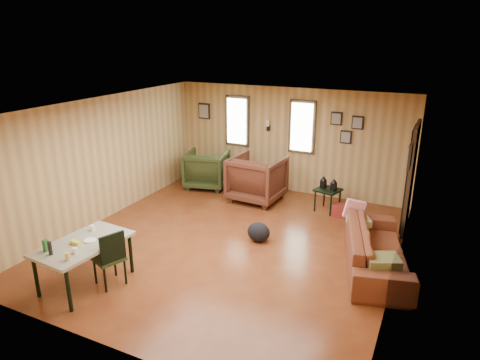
% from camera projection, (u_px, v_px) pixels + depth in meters
% --- Properties ---
extents(room, '(5.54, 6.04, 2.44)m').
position_uv_depth(room, '(246.00, 175.00, 7.35)').
color(room, brown).
rests_on(room, ground).
extents(sofa, '(1.18, 2.29, 0.86)m').
position_uv_depth(sofa, '(377.00, 243.00, 6.64)').
color(sofa, brown).
rests_on(sofa, ground).
extents(recliner_brown, '(1.13, 1.06, 1.10)m').
position_uv_depth(recliner_brown, '(257.00, 176.00, 9.36)').
color(recliner_brown, '#4C2316').
rests_on(recliner_brown, ground).
extents(recliner_green, '(1.12, 1.07, 0.96)m').
position_uv_depth(recliner_green, '(207.00, 168.00, 10.20)').
color(recliner_green, '#283216').
rests_on(recliner_green, ground).
extents(end_table, '(0.66, 0.62, 0.73)m').
position_uv_depth(end_table, '(220.00, 169.00, 10.35)').
color(end_table, black).
rests_on(end_table, ground).
extents(side_table, '(0.57, 0.57, 0.74)m').
position_uv_depth(side_table, '(328.00, 188.00, 8.79)').
color(side_table, black).
rests_on(side_table, ground).
extents(cooler, '(0.38, 0.30, 0.25)m').
position_uv_depth(cooler, '(341.00, 210.00, 8.64)').
color(cooler, maroon).
rests_on(cooler, ground).
extents(backpack, '(0.43, 0.34, 0.36)m').
position_uv_depth(backpack, '(259.00, 232.00, 7.57)').
color(backpack, black).
rests_on(backpack, ground).
extents(sofa_pillows, '(1.18, 1.88, 0.39)m').
position_uv_depth(sofa_pillows, '(368.00, 236.00, 6.69)').
color(sofa_pillows, brown).
rests_on(sofa_pillows, sofa).
extents(dining_table, '(0.90, 1.38, 0.87)m').
position_uv_depth(dining_table, '(83.00, 247.00, 6.12)').
color(dining_table, gray).
rests_on(dining_table, ground).
extents(dining_chair, '(0.51, 0.51, 0.87)m').
position_uv_depth(dining_chair, '(110.00, 256.00, 6.13)').
color(dining_chair, '#283216').
rests_on(dining_chair, ground).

